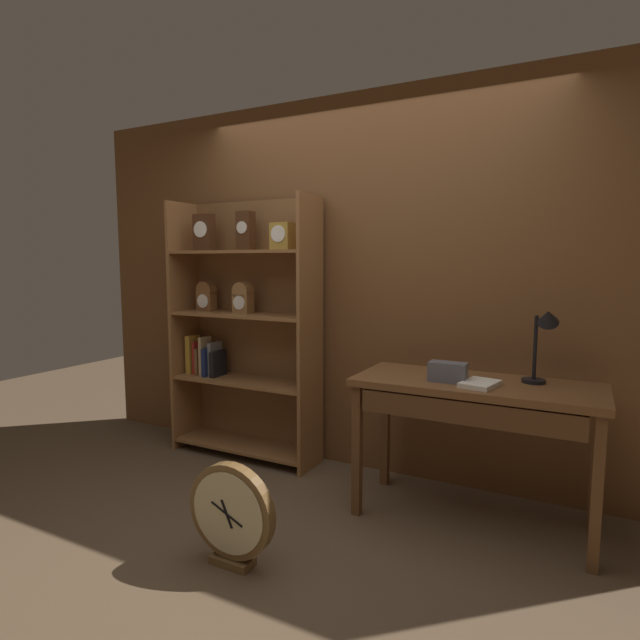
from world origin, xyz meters
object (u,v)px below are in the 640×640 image
toolbox_small (448,372)px  round_clock_large (231,514)px  open_repair_manual (480,384)px  workbench (474,401)px  bookshelf (243,327)px  desk_lamp (544,334)px

toolbox_small → round_clock_large: toolbox_small is taller
open_repair_manual → round_clock_large: open_repair_manual is taller
workbench → toolbox_small: 0.22m
bookshelf → desk_lamp: 2.10m
bookshelf → open_repair_manual: 1.84m
open_repair_manual → toolbox_small: bearing=-175.1°
bookshelf → open_repair_manual: bearing=-11.3°
open_repair_manual → round_clock_large: 1.43m
desk_lamp → open_repair_manual: bearing=-147.5°
desk_lamp → toolbox_small: size_ratio=2.15×
bookshelf → workbench: bearing=-9.2°
open_repair_manual → round_clock_large: bearing=-126.3°
workbench → round_clock_large: size_ratio=2.59×
desk_lamp → open_repair_manual: size_ratio=1.98×
workbench → toolbox_small: (-0.14, -0.05, 0.16)m
desk_lamp → open_repair_manual: 0.43m
toolbox_small → round_clock_large: (-0.80, -0.89, -0.60)m
workbench → desk_lamp: 0.51m
bookshelf → workbench: (1.76, -0.29, -0.27)m
desk_lamp → toolbox_small: (-0.46, -0.16, -0.22)m
bookshelf → round_clock_large: (0.82, -1.23, -0.72)m
bookshelf → round_clock_large: bookshelf is taller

